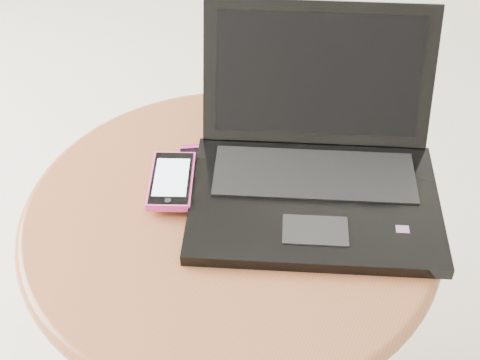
% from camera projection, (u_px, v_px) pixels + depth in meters
% --- Properties ---
extents(table, '(0.58, 0.58, 0.46)m').
position_uv_depth(table, '(230.00, 259.00, 1.01)').
color(table, '#622B12').
rests_on(table, ground).
extents(laptop, '(0.42, 0.41, 0.21)m').
position_uv_depth(laptop, '(315.00, 164.00, 0.96)').
color(laptop, black).
rests_on(laptop, table).
extents(phone_black, '(0.10, 0.12, 0.01)m').
position_uv_depth(phone_black, '(201.00, 170.00, 1.00)').
color(phone_black, black).
rests_on(phone_black, table).
extents(phone_pink, '(0.10, 0.13, 0.01)m').
position_uv_depth(phone_pink, '(172.00, 180.00, 0.97)').
color(phone_pink, '#E03891').
rests_on(phone_pink, phone_black).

